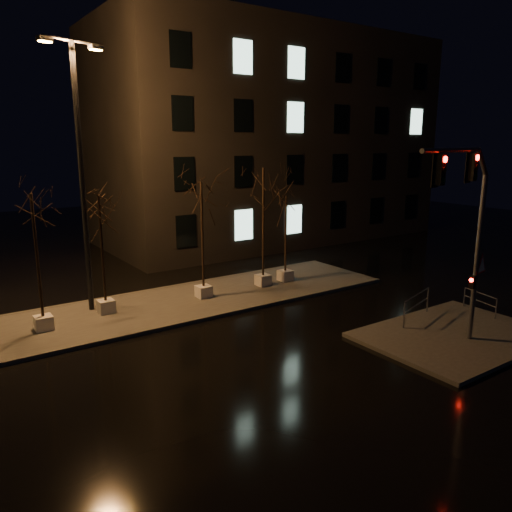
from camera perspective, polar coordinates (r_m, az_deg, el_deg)
ground at (r=17.99m, az=-1.85°, el=-10.89°), size 90.00×90.00×0.00m
median at (r=22.92m, az=-10.02°, el=-5.57°), size 22.00×5.00×0.15m
sidewalk_corner at (r=20.66m, az=21.81°, el=-8.41°), size 7.00×5.00×0.15m
building at (r=39.23m, az=1.15°, el=13.24°), size 25.00×12.00×15.00m
tree_1 at (r=20.24m, az=-24.06°, el=3.28°), size 1.80×1.80×5.42m
tree_2 at (r=21.46m, az=-17.38°, el=3.73°), size 1.80×1.80×5.15m
tree_3 at (r=22.72m, az=-6.22°, el=5.42°), size 1.80×1.80×5.51m
tree_4 at (r=24.51m, az=0.85°, el=7.02°), size 1.80×1.80×6.06m
tree_5 at (r=25.56m, az=3.45°, el=4.69°), size 1.80×1.80×4.57m
traffic_signal_mast at (r=18.18m, az=23.13°, el=3.80°), size 5.60×1.14×6.94m
streetlight_main at (r=21.86m, az=-19.43°, el=10.20°), size 2.70×1.11×11.00m
guard_rail_a at (r=21.44m, az=17.90°, el=-5.11°), size 2.42×0.74×1.09m
guard_rail_b at (r=23.35m, az=24.22°, el=-4.57°), size 0.46×1.77×0.86m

